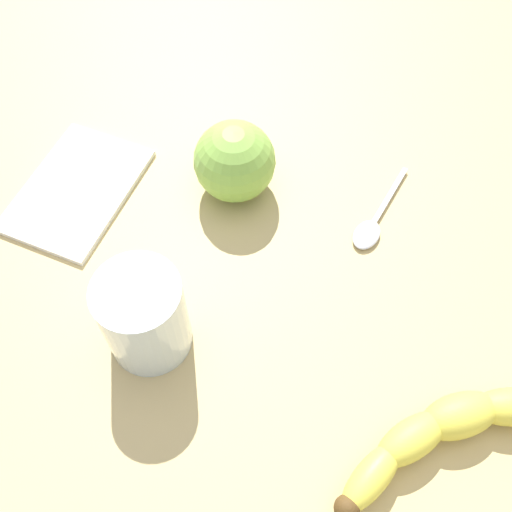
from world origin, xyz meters
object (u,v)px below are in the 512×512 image
at_px(banana, 466,428).
at_px(teaspoon, 370,230).
at_px(smoothie_glass, 145,318).
at_px(green_apple_fruit, 235,161).

relative_size(banana, teaspoon, 2.13).
distance_m(smoothie_glass, teaspoon, 0.23).
relative_size(green_apple_fruit, teaspoon, 0.75).
relative_size(banana, green_apple_fruit, 2.86).
bearing_deg(teaspoon, green_apple_fruit, -82.46).
bearing_deg(smoothie_glass, banana, -104.29).
bearing_deg(smoothie_glass, teaspoon, -57.07).
distance_m(banana, teaspoon, 0.20).
distance_m(smoothie_glass, green_apple_fruit, 0.18).
bearing_deg(teaspoon, smoothie_glass, -30.49).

